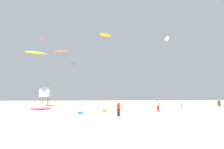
% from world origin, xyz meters
% --- Properties ---
extents(ground_plane, '(120.00, 120.00, 0.00)m').
position_xyz_m(ground_plane, '(0.00, 0.00, 0.00)').
color(ground_plane, beige).
extents(person_foreground, '(0.43, 0.37, 1.59)m').
position_xyz_m(person_foreground, '(-0.37, 5.56, 0.93)').
color(person_foreground, black).
rests_on(person_foreground, ground).
extents(person_midground, '(0.40, 0.55, 1.76)m').
position_xyz_m(person_midground, '(5.97, 10.65, 1.03)').
color(person_midground, '#B21E23').
rests_on(person_midground, ground).
extents(person_left, '(0.55, 0.40, 1.75)m').
position_xyz_m(person_left, '(13.62, 8.44, 1.02)').
color(person_left, silver).
rests_on(person_left, ground).
extents(person_right, '(0.39, 0.39, 1.55)m').
position_xyz_m(person_right, '(12.74, 17.17, 0.91)').
color(person_right, teal).
rests_on(person_right, ground).
extents(kite_grounded_near, '(3.29, 2.14, 0.40)m').
position_xyz_m(kite_grounded_near, '(-11.53, 14.79, 0.18)').
color(kite_grounded_near, '#E5598C').
rests_on(kite_grounded_near, ground).
extents(lifeguard_tower, '(2.30, 2.30, 4.15)m').
position_xyz_m(lifeguard_tower, '(-14.26, 26.38, 3.05)').
color(lifeguard_tower, '#8C704C').
rests_on(lifeguard_tower, ground).
extents(cooler_box, '(0.56, 0.36, 0.32)m').
position_xyz_m(cooler_box, '(-1.65, 10.64, 0.16)').
color(cooler_box, orange).
rests_on(cooler_box, ground).
extents(gear_bag, '(0.56, 0.36, 0.32)m').
position_xyz_m(gear_bag, '(-4.77, 7.94, 0.16)').
color(gear_bag, blue).
rests_on(gear_bag, ground).
extents(kite_aloft_0, '(2.92, 2.16, 0.71)m').
position_xyz_m(kite_aloft_0, '(-1.12, 21.43, 14.89)').
color(kite_aloft_0, yellow).
extents(kite_aloft_1, '(4.14, 2.36, 0.49)m').
position_xyz_m(kite_aloft_1, '(-14.72, 20.61, 10.56)').
color(kite_aloft_1, yellow).
extents(kite_aloft_2, '(0.76, 2.16, 0.29)m').
position_xyz_m(kite_aloft_2, '(-16.12, 27.86, 15.94)').
color(kite_aloft_2, '#E5598C').
extents(kite_aloft_3, '(0.92, 2.92, 0.47)m').
position_xyz_m(kite_aloft_3, '(-8.33, 25.92, 9.38)').
color(kite_aloft_3, purple).
extents(kite_aloft_4, '(3.79, 1.47, 0.40)m').
position_xyz_m(kite_aloft_4, '(-11.55, 29.48, 13.11)').
color(kite_aloft_4, orange).
extents(kite_aloft_5, '(1.78, 3.69, 0.74)m').
position_xyz_m(kite_aloft_5, '(14.19, 26.14, 16.03)').
color(kite_aloft_5, white).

